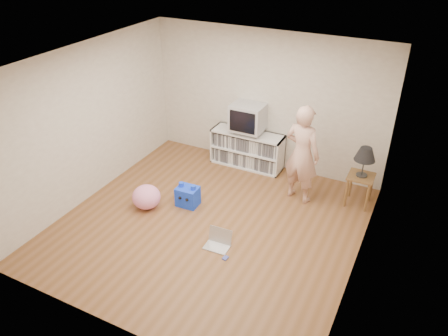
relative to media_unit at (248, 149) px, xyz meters
name	(u,v)px	position (x,y,z in m)	size (l,w,h in m)	color
ground	(210,224)	(0.26, -2.04, -0.35)	(4.50, 4.50, 0.00)	brown
walls	(208,152)	(0.26, -2.04, 0.95)	(4.52, 4.52, 2.60)	beige
ceiling	(206,63)	(0.26, -2.04, 2.25)	(4.50, 4.50, 0.01)	white
media_unit	(248,149)	(0.00, 0.00, 0.00)	(1.40, 0.45, 0.70)	white
dvd_deck	(248,131)	(0.00, -0.02, 0.39)	(0.45, 0.35, 0.07)	gray
crt_tv	(248,117)	(0.00, -0.02, 0.67)	(0.60, 0.53, 0.50)	#B2B2B7
side_table	(360,183)	(2.22, -0.39, 0.07)	(0.42, 0.42, 0.55)	brown
table_lamp	(365,155)	(2.22, -0.39, 0.59)	(0.34, 0.34, 0.52)	#333333
person	(302,154)	(1.27, -0.67, 0.51)	(0.63, 0.41, 1.72)	#DEAB97
laptop	(219,241)	(0.62, -2.42, -0.28)	(0.38, 0.31, 0.25)	silver
playing_cards	(225,258)	(0.84, -2.64, -0.34)	(0.07, 0.09, 0.02)	#4855C0
plush_blue	(188,196)	(-0.33, -1.72, -0.18)	(0.37, 0.32, 0.41)	#113CFA
plush_pink	(146,197)	(-0.91, -2.08, -0.15)	(0.47, 0.47, 0.40)	pink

